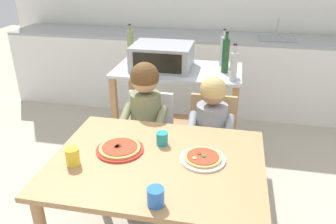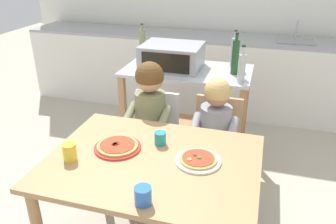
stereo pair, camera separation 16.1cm
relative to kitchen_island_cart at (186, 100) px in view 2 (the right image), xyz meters
The scene contains 18 objects.
ground_plane 0.60m from the kitchen_island_cart, 47.32° to the right, with size 11.14×11.14×0.00m, color #B7AD99.
kitchen_counter 1.22m from the kitchen_island_cart, 85.24° to the left, with size 4.71×0.60×1.10m.
kitchen_island_cart is the anchor object (origin of this frame).
toaster_oven 0.41m from the kitchen_island_cart, behind, with size 0.50×0.41×0.21m.
bottle_dark_olive_oil 0.68m from the kitchen_island_cart, 156.22° to the left, with size 0.06×0.06×0.32m.
bottle_brown_beer 0.59m from the kitchen_island_cart, ahead, with size 0.06×0.06×0.34m.
bottle_clear_vinegar 0.59m from the kitchen_island_cart, 25.30° to the left, with size 0.06×0.06×0.32m.
bottle_slim_sauce 0.65m from the kitchen_island_cart, 23.83° to the right, with size 0.05×0.05×0.29m.
dining_table 1.23m from the kitchen_island_cart, 85.32° to the right, with size 1.15×0.87×0.75m.
dining_chair_left 0.56m from the kitchen_island_cart, 103.73° to the right, with size 0.36×0.36×0.81m.
dining_chair_right 0.62m from the kitchen_island_cart, 55.49° to the right, with size 0.36×0.36×0.81m.
child_in_olive_shirt 0.67m from the kitchen_island_cart, 101.37° to the right, with size 0.32×0.42×1.08m.
child_in_grey_shirt 0.71m from the kitchen_island_cart, 61.13° to the right, with size 0.32×0.42×1.00m.
pizza_plate_red_rimmed 1.19m from the kitchen_island_cart, 96.35° to the right, with size 0.27×0.27×0.03m.
pizza_plate_white 1.24m from the kitchen_island_cart, 73.71° to the right, with size 0.25×0.25×0.03m.
drinking_cup_yellow 1.41m from the kitchen_island_cart, 103.64° to the right, with size 0.07×0.07×0.10m, color yellow.
drinking_cup_teal 1.08m from the kitchen_island_cart, 85.04° to the right, with size 0.07×0.07×0.08m, color teal.
drinking_cup_blue 1.60m from the kitchen_island_cart, 83.66° to the right, with size 0.08×0.08×0.09m, color blue.
Camera 2 is at (0.52, -1.48, 1.78)m, focal length 36.26 mm.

